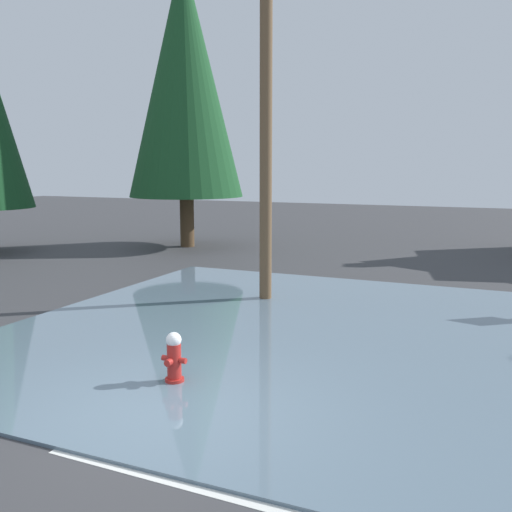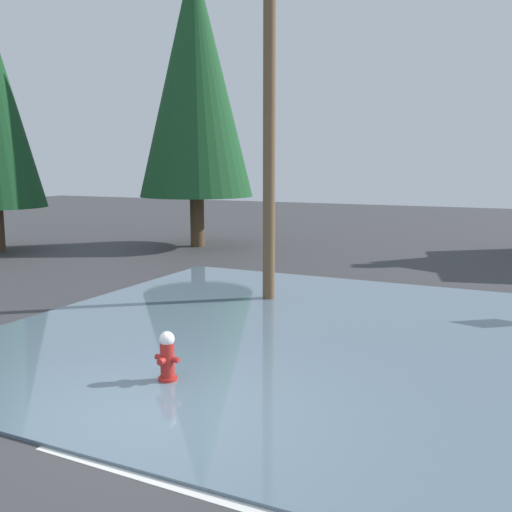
% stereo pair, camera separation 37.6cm
% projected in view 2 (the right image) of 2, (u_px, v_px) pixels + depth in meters
% --- Properties ---
extents(ground_plane, '(80.00, 80.00, 0.10)m').
position_uv_depth(ground_plane, '(150.00, 421.00, 7.23)').
color(ground_plane, '#38383A').
extents(flood_puddle, '(11.22, 10.61, 0.05)m').
position_uv_depth(flood_puddle, '(310.00, 335.00, 10.67)').
color(flood_puddle, slate).
rests_on(flood_puddle, ground).
extents(lane_stop_bar, '(3.27, 0.37, 0.01)m').
position_uv_depth(lane_stop_bar, '(164.00, 478.00, 5.81)').
color(lane_stop_bar, silver).
rests_on(lane_stop_bar, ground).
extents(fire_hydrant, '(0.39, 0.33, 0.77)m').
position_uv_depth(fire_hydrant, '(167.00, 358.00, 8.30)').
color(fire_hydrant, '#AD231E').
rests_on(fire_hydrant, ground).
extents(utility_pole, '(1.60, 0.28, 7.92)m').
position_uv_depth(utility_pole, '(269.00, 119.00, 12.87)').
color(utility_pole, brown).
rests_on(utility_pole, ground).
extents(pine_tree_mid_left, '(4.30, 4.30, 10.75)m').
position_uv_depth(pine_tree_mid_left, '(195.00, 78.00, 21.48)').
color(pine_tree_mid_left, '#4C3823').
rests_on(pine_tree_mid_left, ground).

